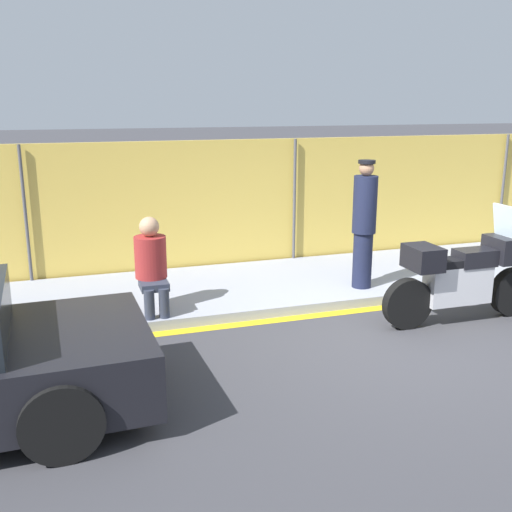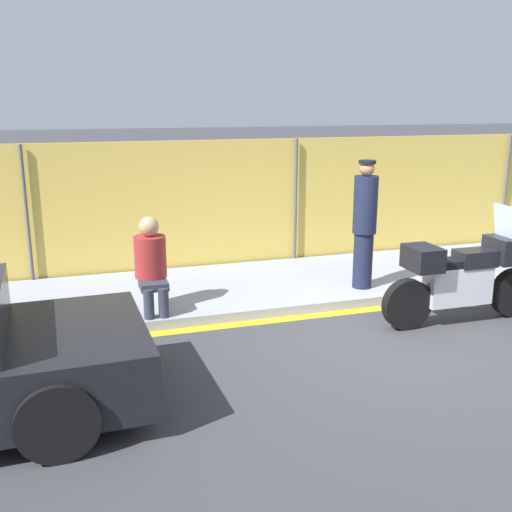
% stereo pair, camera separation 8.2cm
% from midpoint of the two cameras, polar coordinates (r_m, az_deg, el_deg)
% --- Properties ---
extents(ground_plane, '(120.00, 120.00, 0.00)m').
position_cam_midpoint_polar(ground_plane, '(7.56, 13.63, -7.95)').
color(ground_plane, '#38383D').
extents(sidewalk, '(32.47, 2.41, 0.14)m').
position_cam_midpoint_polar(sidewalk, '(9.59, 5.96, -2.32)').
color(sidewalk, '#8E93A3').
rests_on(sidewalk, ground_plane).
extents(curb_paint_stripe, '(32.47, 0.18, 0.01)m').
position_cam_midpoint_polar(curb_paint_stripe, '(8.51, 9.50, -5.13)').
color(curb_paint_stripe, gold).
rests_on(curb_paint_stripe, ground_plane).
extents(storefront_fence, '(30.85, 0.17, 2.22)m').
position_cam_midpoint_polar(storefront_fence, '(10.52, 3.25, 5.07)').
color(storefront_fence, gold).
rests_on(storefront_fence, ground_plane).
extents(motorcycle, '(2.29, 0.51, 1.53)m').
position_cam_midpoint_polar(motorcycle, '(8.24, 18.75, -1.86)').
color(motorcycle, black).
rests_on(motorcycle, ground_plane).
extents(officer_standing, '(0.35, 0.35, 1.89)m').
position_cam_midpoint_polar(officer_standing, '(8.88, 9.99, 3.12)').
color(officer_standing, '#191E38').
rests_on(officer_standing, sidewalk).
extents(person_seated_on_curb, '(0.42, 0.67, 1.25)m').
position_cam_midpoint_polar(person_seated_on_curb, '(7.94, -10.24, -0.42)').
color(person_seated_on_curb, '#2D3342').
rests_on(person_seated_on_curb, sidewalk).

